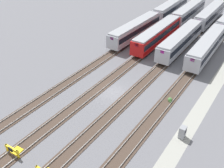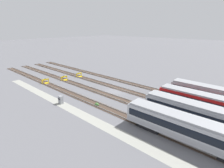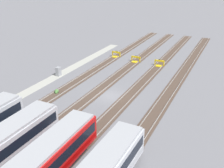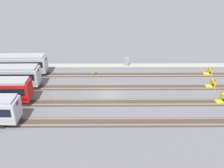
# 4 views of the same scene
# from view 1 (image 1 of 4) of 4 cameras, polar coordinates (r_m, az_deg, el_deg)

# --- Properties ---
(ground_plane) EXTENTS (400.00, 400.00, 0.00)m
(ground_plane) POSITION_cam_1_polar(r_m,az_deg,el_deg) (40.18, 0.36, -1.87)
(ground_plane) COLOR slate
(service_walkway) EXTENTS (54.00, 2.00, 0.01)m
(service_walkway) POSITION_cam_1_polar(r_m,az_deg,el_deg) (36.28, 17.03, -8.00)
(service_walkway) COLOR #9E9E93
(service_walkway) RESTS_ON ground
(rail_track_nearest) EXTENTS (90.00, 2.23, 0.21)m
(rail_track_nearest) POSITION_cam_1_polar(r_m,az_deg,el_deg) (37.29, 10.35, -5.56)
(rail_track_nearest) COLOR #47382D
(rail_track_nearest) RESTS_ON ground
(rail_track_near_inner) EXTENTS (90.00, 2.24, 0.21)m
(rail_track_near_inner) POSITION_cam_1_polar(r_m,az_deg,el_deg) (39.06, 3.51, -3.01)
(rail_track_near_inner) COLOR #47382D
(rail_track_near_inner) RESTS_ON ground
(rail_track_middle) EXTENTS (90.00, 2.24, 0.21)m
(rail_track_middle) POSITION_cam_1_polar(r_m,az_deg,el_deg) (41.39, -2.62, -0.68)
(rail_track_middle) COLOR #47382D
(rail_track_middle) RESTS_ON ground
(rail_track_far_inner) EXTENTS (90.00, 2.23, 0.21)m
(rail_track_far_inner) POSITION_cam_1_polar(r_m,az_deg,el_deg) (44.21, -8.02, 1.38)
(rail_track_far_inner) COLOR #47382D
(rail_track_far_inner) RESTS_ON ground
(subway_car_front_row_leftmost) EXTENTS (18.02, 2.96, 3.70)m
(subway_car_front_row_leftmost) POSITION_cam_1_polar(r_m,az_deg,el_deg) (54.46, 14.71, 9.25)
(subway_car_front_row_leftmost) COLOR #ADAFB7
(subway_car_front_row_leftmost) RESTS_ON ground
(subway_car_front_row_left_inner) EXTENTS (18.06, 3.21, 3.70)m
(subway_car_front_row_left_inner) POSITION_cam_1_polar(r_m,az_deg,el_deg) (74.62, 12.69, 15.86)
(subway_car_front_row_left_inner) COLOR #ADAFB7
(subway_car_front_row_left_inner) RESTS_ON ground
(subway_car_front_row_centre) EXTENTS (18.03, 3.03, 3.70)m
(subway_car_front_row_centre) POSITION_cam_1_polar(r_m,az_deg,el_deg) (71.88, 20.52, 13.97)
(subway_car_front_row_centre) COLOR #ADAFB7
(subway_car_front_row_centre) RESTS_ON ground
(subway_car_front_row_right_inner) EXTENTS (18.04, 3.10, 3.70)m
(subway_car_front_row_right_inner) POSITION_cam_1_polar(r_m,az_deg,el_deg) (58.27, 5.13, 11.75)
(subway_car_front_row_right_inner) COLOR #ADAFB7
(subway_car_front_row_right_inner) RESTS_ON ground
(subway_car_front_row_rightmost) EXTENTS (18.05, 3.17, 3.70)m
(subway_car_front_row_rightmost) POSITION_cam_1_polar(r_m,az_deg,el_deg) (53.19, 19.96, 7.74)
(subway_car_front_row_rightmost) COLOR #ADAFB7
(subway_car_front_row_rightmost) RESTS_ON ground
(subway_car_back_row_centre) EXTENTS (18.03, 3.02, 3.70)m
(subway_car_back_row_centre) POSITION_cam_1_polar(r_m,az_deg,el_deg) (72.65, 16.36, 14.89)
(subway_car_back_row_centre) COLOR #ADAFB7
(subway_car_back_row_centre) RESTS_ON ground
(subway_car_back_row_rightmost) EXTENTS (18.03, 3.02, 3.70)m
(subway_car_back_row_rightmost) POSITION_cam_1_polar(r_m,az_deg,el_deg) (56.14, 9.83, 10.56)
(subway_car_back_row_rightmost) COLOR #B71414
(subway_car_back_row_rightmost) RESTS_ON ground
(bumper_stop_middle_track) EXTENTS (1.38, 2.01, 1.22)m
(bumper_stop_middle_track) POSITION_cam_1_polar(r_m,az_deg,el_deg) (32.50, -20.52, -13.35)
(bumper_stop_middle_track) COLOR gold
(bumper_stop_middle_track) RESTS_ON ground
(electrical_cabinet) EXTENTS (0.90, 0.73, 1.60)m
(electrical_cabinet) POSITION_cam_1_polar(r_m,az_deg,el_deg) (33.30, 15.09, -10.11)
(electrical_cabinet) COLOR gray
(electrical_cabinet) RESTS_ON ground
(weed_clump) EXTENTS (0.92, 0.70, 0.64)m
(weed_clump) POSITION_cam_1_polar(r_m,az_deg,el_deg) (39.18, 12.52, -3.36)
(weed_clump) COLOR #4C7F3D
(weed_clump) RESTS_ON ground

